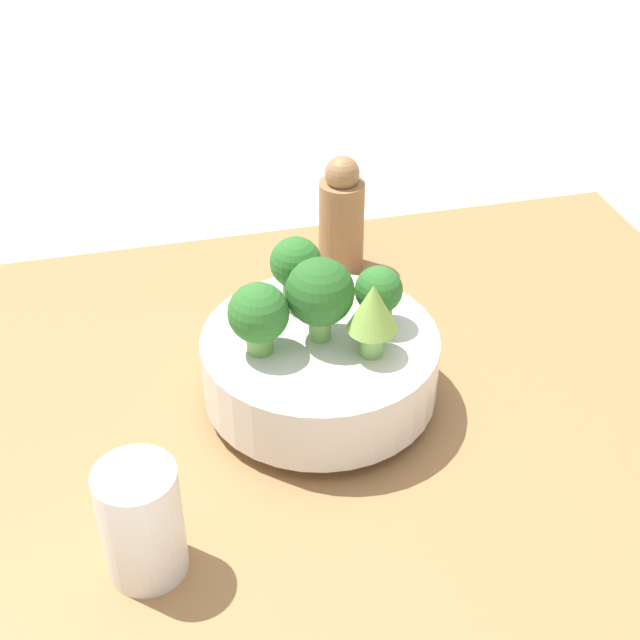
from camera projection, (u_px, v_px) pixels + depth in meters
The scene contains 10 objects.
ground_plane at pixel (350, 416), 0.92m from camera, with size 6.00×6.00×0.00m, color beige.
table at pixel (350, 403), 0.91m from camera, with size 0.89×0.66×0.03m.
bowl at pixel (320, 365), 0.86m from camera, with size 0.23×0.23×0.08m.
romanesco_piece_near at pixel (373, 311), 0.79m from camera, with size 0.05×0.05×0.08m.
broccoli_floret_right at pixel (380, 296), 0.83m from camera, with size 0.05×0.05×0.06m.
broccoli_floret_left at pixel (259, 315), 0.80m from camera, with size 0.06×0.06×0.07m.
broccoli_floret_center at pixel (320, 293), 0.81m from camera, with size 0.06×0.06×0.08m.
broccoli_floret_back at pixel (296, 266), 0.86m from camera, with size 0.05×0.05×0.07m.
cup at pixel (142, 522), 0.69m from camera, with size 0.06×0.06×0.10m.
pepper_mill at pixel (342, 217), 1.04m from camera, with size 0.05×0.05×0.15m.
Camera 1 is at (-0.19, -0.66, 0.62)m, focal length 50.00 mm.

